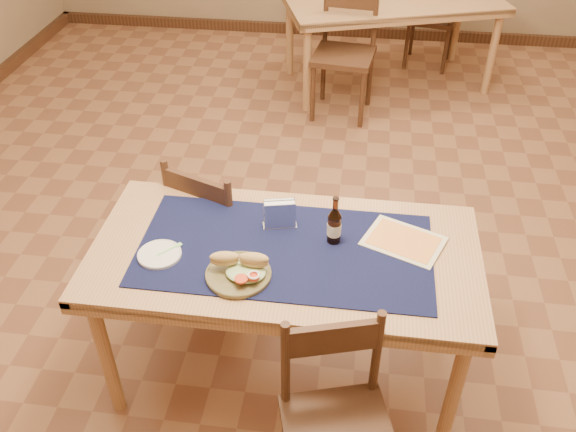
# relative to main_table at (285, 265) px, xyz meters

# --- Properties ---
(room) EXTENTS (6.04, 7.04, 2.84)m
(room) POSITION_rel_main_table_xyz_m (0.00, 0.80, 0.73)
(room) COLOR #8E5D3E
(room) RESTS_ON ground
(main_table) EXTENTS (1.60, 0.80, 0.75)m
(main_table) POSITION_rel_main_table_xyz_m (0.00, 0.00, 0.00)
(main_table) COLOR #B67C55
(main_table) RESTS_ON ground
(placemat) EXTENTS (1.20, 0.60, 0.01)m
(placemat) POSITION_rel_main_table_xyz_m (0.00, 0.00, 0.09)
(placemat) COLOR #0F1239
(placemat) RESTS_ON main_table
(baseboard) EXTENTS (6.00, 7.00, 0.10)m
(baseboard) POSITION_rel_main_table_xyz_m (0.00, 0.80, -0.62)
(baseboard) COLOR #462919
(baseboard) RESTS_ON ground
(back_table) EXTENTS (1.92, 1.38, 0.75)m
(back_table) POSITION_rel_main_table_xyz_m (0.45, 3.22, 0.00)
(back_table) COLOR #B67C55
(back_table) RESTS_ON ground
(chair_main_far) EXTENTS (0.53, 0.53, 0.88)m
(chair_main_far) POSITION_rel_main_table_xyz_m (-0.40, 0.46, -0.21)
(chair_main_far) COLOR #462919
(chair_main_far) RESTS_ON ground
(chair_main_near) EXTENTS (0.49, 0.49, 0.85)m
(chair_main_near) POSITION_rel_main_table_xyz_m (0.27, -0.57, -0.23)
(chair_main_near) COLOR #462919
(chair_main_near) RESTS_ON ground
(chair_back_near) EXTENTS (0.51, 0.51, 0.98)m
(chair_back_near) POSITION_rel_main_table_xyz_m (0.10, 2.66, -0.16)
(chair_back_near) COLOR #462919
(chair_back_near) RESTS_ON ground
(chair_back_far) EXTENTS (0.47, 0.47, 0.88)m
(chair_back_far) POSITION_rel_main_table_xyz_m (0.82, 3.63, -0.21)
(chair_back_far) COLOR #462919
(chair_back_far) RESTS_ON ground
(sandwich_plate) EXTENTS (0.26, 0.26, 0.10)m
(sandwich_plate) POSITION_rel_main_table_xyz_m (-0.15, -0.18, 0.12)
(sandwich_plate) COLOR brown
(sandwich_plate) RESTS_ON placemat
(side_plate) EXTENTS (0.18, 0.18, 0.01)m
(side_plate) POSITION_rel_main_table_xyz_m (-0.50, -0.11, 0.10)
(side_plate) COLOR silver
(side_plate) RESTS_ON placemat
(fork) EXTENTS (0.09, 0.09, 0.00)m
(fork) POSITION_rel_main_table_xyz_m (-0.46, -0.07, 0.10)
(fork) COLOR #8DE07B
(fork) RESTS_ON side_plate
(beer_bottle) EXTENTS (0.06, 0.06, 0.22)m
(beer_bottle) POSITION_rel_main_table_xyz_m (0.19, 0.08, 0.17)
(beer_bottle) COLOR #421E0B
(beer_bottle) RESTS_ON placemat
(napkin_holder) EXTENTS (0.15, 0.08, 0.13)m
(napkin_holder) POSITION_rel_main_table_xyz_m (-0.04, 0.15, 0.15)
(napkin_holder) COLOR silver
(napkin_holder) RESTS_ON placemat
(menu_card) EXTENTS (0.38, 0.33, 0.01)m
(menu_card) POSITION_rel_main_table_xyz_m (0.48, 0.11, 0.09)
(menu_card) COLOR beige
(menu_card) RESTS_ON placemat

